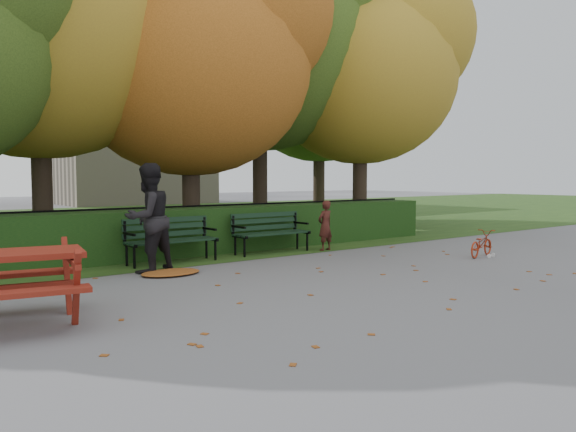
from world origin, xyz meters
TOP-DOWN VIEW (x-y plane):
  - ground at (0.00, 0.00)m, footprint 90.00×90.00m
  - grass_strip at (0.00, 14.00)m, footprint 90.00×90.00m
  - building_right at (8.00, 28.00)m, footprint 9.00×6.00m
  - hedge at (0.00, 4.50)m, footprint 13.00×0.90m
  - iron_fence at (0.00, 5.30)m, footprint 14.00×0.04m
  - tree_b at (-2.44, 6.75)m, footprint 6.72×6.40m
  - tree_c at (0.83, 5.96)m, footprint 6.30×6.00m
  - tree_d at (3.88, 7.23)m, footprint 7.14×6.80m
  - tree_e at (6.52, 5.77)m, footprint 6.09×5.80m
  - tree_g at (8.33, 9.76)m, footprint 6.30×6.00m
  - bench_left at (-1.30, 3.70)m, footprint 1.80×0.57m
  - bench_right at (1.10, 3.70)m, footprint 1.80×0.57m
  - leaf_pile at (-1.89, 2.46)m, footprint 1.18×0.94m
  - leaf_scatter at (0.00, 0.30)m, footprint 9.00×5.70m
  - child at (2.30, 3.20)m, footprint 0.45×0.32m
  - adult at (-2.09, 2.90)m, footprint 1.11×0.97m
  - bicycle at (4.23, 0.45)m, footprint 1.10×0.58m

SIDE VIEW (x-z plane):
  - ground at x=0.00m, z-range 0.00..0.00m
  - grass_strip at x=0.00m, z-range 0.01..0.01m
  - leaf_scatter at x=0.00m, z-range 0.00..0.01m
  - leaf_pile at x=-1.89m, z-range 0.00..0.07m
  - bicycle at x=4.23m, z-range 0.00..0.55m
  - hedge at x=0.00m, z-range 0.00..1.00m
  - bench_left at x=-1.30m, z-range 0.08..0.96m
  - bench_right at x=1.10m, z-range 0.08..0.96m
  - iron_fence at x=0.00m, z-range 0.03..1.05m
  - child at x=2.30m, z-range 0.00..1.14m
  - adult at x=-2.09m, z-range 0.00..1.92m
  - tree_c at x=0.83m, z-range 0.82..8.82m
  - tree_e at x=6.52m, z-range 1.01..9.16m
  - tree_g at x=8.33m, z-range 1.10..9.65m
  - tree_b at x=-2.44m, z-range 1.01..9.80m
  - tree_d at x=3.88m, z-range 1.19..10.77m
  - building_right at x=8.00m, z-range 0.00..12.00m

